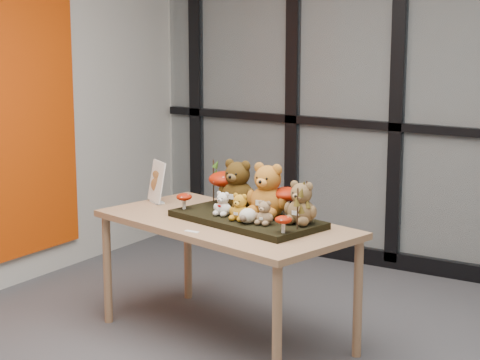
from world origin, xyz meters
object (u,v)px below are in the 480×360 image
Objects in this scene: mushroom_back_left at (226,187)px; mushroom_front_right at (283,223)px; bear_brown_medium at (238,182)px; bear_white_bow at (223,202)px; display_table at (226,232)px; bear_beige_small at (265,211)px; bear_tan_back at (301,200)px; bear_small_yellow at (240,206)px; plush_cream_hedgehog at (248,215)px; diorama_tray at (247,219)px; mushroom_back_right at (286,201)px; bear_pooh_yellow at (268,187)px; mushroom_front_left at (184,200)px; sign_holder at (157,184)px.

mushroom_back_left reaches higher than mushroom_front_right.
bear_brown_medium is 0.20m from bear_white_bow.
display_table is 0.36m from bear_beige_small.
bear_tan_back reaches higher than bear_small_yellow.
bear_white_bow is 1.64× the size of plush_cream_hedgehog.
bear_beige_small is (0.18, -0.11, 0.09)m from diorama_tray.
display_table is at bearing -156.53° from mushroom_back_right.
bear_small_yellow reaches higher than bear_white_bow.
display_table is at bearing -56.59° from mushroom_back_left.
display_table is 0.32m from mushroom_back_left.
diorama_tray is 0.18m from plush_cream_hedgehog.
mushroom_front_left is at bearing -154.76° from bear_pooh_yellow.
display_table is 0.31m from bear_brown_medium.
bear_brown_medium is 0.41m from bear_beige_small.
bear_pooh_yellow is 3.31× the size of mushroom_front_right.
diorama_tray is 3.36× the size of bear_tan_back.
diorama_tray is 3.29× the size of sign_holder.
bear_pooh_yellow is 0.40m from mushroom_front_right.
sign_holder reaches higher than bear_white_bow.
mushroom_front_left is at bearing -123.81° from mushroom_back_left.
diorama_tray is 3.87× the size of mushroom_back_left.
bear_small_yellow reaches higher than bear_beige_small.
bear_brown_medium reaches higher than display_table.
plush_cream_hedgehog is at bearing -79.15° from bear_pooh_yellow.
diorama_tray is 5.93× the size of bear_beige_small.
bear_white_bow is at bearing 13.32° from sign_holder.
sign_holder is (-0.82, 0.27, 0.04)m from plush_cream_hedgehog.
sign_holder is (-0.75, 0.23, -0.00)m from bear_small_yellow.
mushroom_back_left is at bearing 132.83° from bear_white_bow.
mushroom_back_left reaches higher than bear_small_yellow.
sign_holder is at bearing 178.16° from bear_beige_small.
bear_white_bow is 1.50× the size of mushroom_front_right.
bear_white_bow is 0.82× the size of mushroom_back_right.
bear_white_bow reaches higher than plush_cream_hedgehog.
bear_small_yellow reaches higher than diorama_tray.
bear_small_yellow is (0.16, -0.23, -0.08)m from bear_brown_medium.
bear_brown_medium reaches higher than diorama_tray.
bear_beige_small is at bearing 149.61° from mushroom_front_right.
mushroom_front_left is at bearing -160.85° from diorama_tray.
bear_brown_medium is 2.19× the size of bear_beige_small.
bear_brown_medium is at bearing 108.45° from bear_white_bow.
mushroom_back_left is at bearing 136.30° from display_table.
bear_brown_medium is at bearing 179.64° from bear_tan_back.
mushroom_back_left is 2.22× the size of mushroom_front_right.
bear_pooh_yellow is 2.28× the size of bear_beige_small.
bear_tan_back reaches higher than display_table.
bear_small_yellow is 1.81× the size of plush_cream_hedgehog.
mushroom_front_left is (-0.15, -0.22, -0.06)m from mushroom_back_left.
diorama_tray is 0.23m from bear_beige_small.
plush_cream_hedgehog is at bearing -8.08° from bear_white_bow.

